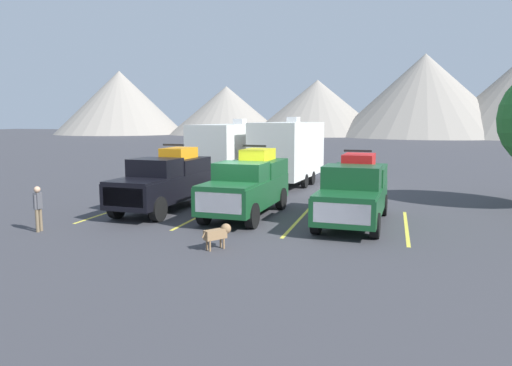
{
  "coord_description": "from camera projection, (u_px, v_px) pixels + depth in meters",
  "views": [
    {
      "loc": [
        5.16,
        -16.6,
        3.77
      ],
      "look_at": [
        0.0,
        1.47,
        1.2
      ],
      "focal_mm": 33.56,
      "sensor_mm": 36.0,
      "label": 1
    }
  ],
  "objects": [
    {
      "name": "pickup_truck_a",
      "position": [
        165.0,
        180.0,
        19.6
      ],
      "size": [
        2.26,
        5.63,
        2.67
      ],
      "color": "black",
      "rests_on": "ground"
    },
    {
      "name": "pickup_truck_b",
      "position": [
        248.0,
        184.0,
        18.49
      ],
      "size": [
        2.28,
        5.51,
        2.7
      ],
      "color": "#144723",
      "rests_on": "ground"
    },
    {
      "name": "person_a",
      "position": [
        38.0,
        206.0,
        15.84
      ],
      "size": [
        0.21,
        0.34,
        1.52
      ],
      "color": "#726047",
      "rests_on": "ground"
    },
    {
      "name": "lot_stripe_d",
      "position": [
        406.0,
        227.0,
        16.61
      ],
      "size": [
        0.12,
        5.5,
        0.01
      ],
      "primitive_type": "cube",
      "color": "gold",
      "rests_on": "ground"
    },
    {
      "name": "dog",
      "position": [
        219.0,
        233.0,
        13.82
      ],
      "size": [
        0.67,
        0.83,
        0.71
      ],
      "color": "olive",
      "rests_on": "ground"
    },
    {
      "name": "mountain_ridge",
      "position": [
        398.0,
        103.0,
        98.99
      ],
      "size": [
        144.81,
        43.9,
        16.61
      ],
      "color": "gray",
      "rests_on": "ground"
    },
    {
      "name": "lot_stripe_c",
      "position": [
        298.0,
        220.0,
        17.65
      ],
      "size": [
        0.12,
        5.5,
        0.01
      ],
      "primitive_type": "cube",
      "color": "gold",
      "rests_on": "ground"
    },
    {
      "name": "ground_plane",
      "position": [
        245.0,
        220.0,
        17.73
      ],
      "size": [
        240.0,
        240.0,
        0.0
      ],
      "primitive_type": "plane",
      "color": "#38383D"
    },
    {
      "name": "pickup_truck_c",
      "position": [
        354.0,
        190.0,
        17.21
      ],
      "size": [
        2.36,
        5.63,
        2.59
      ],
      "color": "#144723",
      "rests_on": "ground"
    },
    {
      "name": "camper_trailer_a",
      "position": [
        233.0,
        149.0,
        27.58
      ],
      "size": [
        3.15,
        8.17,
        3.7
      ],
      "color": "silver",
      "rests_on": "ground"
    },
    {
      "name": "lot_stripe_b",
      "position": [
        202.0,
        215.0,
        18.69
      ],
      "size": [
        0.12,
        5.5,
        0.01
      ],
      "primitive_type": "cube",
      "color": "gold",
      "rests_on": "ground"
    },
    {
      "name": "camper_trailer_b",
      "position": [
        288.0,
        150.0,
        26.71
      ],
      "size": [
        3.2,
        7.34,
        3.82
      ],
      "color": "silver",
      "rests_on": "ground"
    },
    {
      "name": "lot_stripe_a",
      "position": [
        116.0,
        210.0,
        19.73
      ],
      "size": [
        0.12,
        5.5,
        0.01
      ],
      "primitive_type": "cube",
      "color": "gold",
      "rests_on": "ground"
    }
  ]
}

